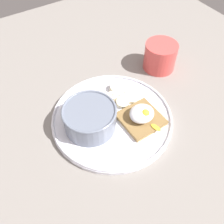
# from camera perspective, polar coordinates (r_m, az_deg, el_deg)

# --- Properties ---
(ground_plane) EXTENTS (1.20, 1.20, 0.02)m
(ground_plane) POSITION_cam_1_polar(r_m,az_deg,el_deg) (0.61, -0.00, -2.37)
(ground_plane) COLOR gray
(ground_plane) RESTS_ON ground
(plate) EXTENTS (0.29, 0.29, 0.02)m
(plate) POSITION_cam_1_polar(r_m,az_deg,el_deg) (0.60, -0.00, -1.34)
(plate) COLOR white
(plate) RESTS_ON ground_plane
(oatmeal_bowl) EXTENTS (0.12, 0.12, 0.06)m
(oatmeal_bowl) POSITION_cam_1_polar(r_m,az_deg,el_deg) (0.56, -5.10, -1.33)
(oatmeal_bowl) COLOR slate
(oatmeal_bowl) RESTS_ON plate
(toast_slice) EXTENTS (0.09, 0.09, 0.01)m
(toast_slice) POSITION_cam_1_polar(r_m,az_deg,el_deg) (0.59, 6.65, -1.55)
(toast_slice) COLOR olive
(toast_slice) RESTS_ON plate
(poached_egg) EXTENTS (0.06, 0.08, 0.03)m
(poached_egg) POSITION_cam_1_polar(r_m,az_deg,el_deg) (0.57, 6.92, -0.40)
(poached_egg) COLOR white
(poached_egg) RESTS_ON toast_slice
(banana_slice_front) EXTENTS (0.04, 0.04, 0.02)m
(banana_slice_front) POSITION_cam_1_polar(r_m,az_deg,el_deg) (0.63, 0.20, 3.50)
(banana_slice_front) COLOR #FBE5BB
(banana_slice_front) RESTS_ON plate
(banana_slice_left) EXTENTS (0.05, 0.05, 0.02)m
(banana_slice_left) POSITION_cam_1_polar(r_m,az_deg,el_deg) (0.61, 2.50, 2.26)
(banana_slice_left) COLOR #EFE5BC
(banana_slice_left) RESTS_ON plate
(banana_slice_back) EXTENTS (0.05, 0.05, 0.02)m
(banana_slice_back) POSITION_cam_1_polar(r_m,az_deg,el_deg) (0.63, 2.88, 4.10)
(banana_slice_back) COLOR beige
(banana_slice_back) RESTS_ON plate
(banana_slice_right) EXTENTS (0.04, 0.04, 0.02)m
(banana_slice_right) POSITION_cam_1_polar(r_m,az_deg,el_deg) (0.65, 0.91, 5.48)
(banana_slice_right) COLOR #F9EBC3
(banana_slice_right) RESTS_ON plate
(banana_slice_inner) EXTENTS (0.04, 0.04, 0.01)m
(banana_slice_inner) POSITION_cam_1_polar(r_m,az_deg,el_deg) (0.63, 4.97, 2.98)
(banana_slice_inner) COLOR #F0E4C9
(banana_slice_inner) RESTS_ON plate
(coffee_mug) EXTENTS (0.09, 0.09, 0.08)m
(coffee_mug) POSITION_cam_1_polar(r_m,az_deg,el_deg) (0.72, 10.95, 12.47)
(coffee_mug) COLOR #DF4A46
(coffee_mug) RESTS_ON ground_plane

